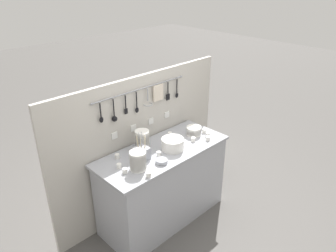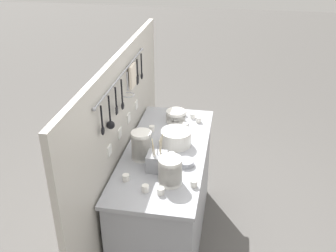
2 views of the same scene
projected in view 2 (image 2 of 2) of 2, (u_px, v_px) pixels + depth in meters
The scene contains 19 objects.
ground_plane at pixel (166, 238), 3.44m from camera, with size 20.00×20.00×0.00m, color #514F4C.
counter at pixel (166, 196), 3.23m from camera, with size 1.49×0.62×0.90m.
back_wall at pixel (123, 154), 3.11m from camera, with size 2.29×0.11×1.63m.
bowl_stack_nested_right at pixel (170, 171), 2.59m from camera, with size 0.16×0.16×0.19m.
bowl_stack_short_front at pixel (142, 145), 2.86m from camera, with size 0.15×0.15×0.22m.
bowl_stack_wide_centre at pixel (176, 116), 3.42m from camera, with size 0.17×0.17×0.10m.
plate_stack at pixel (176, 138), 3.05m from camera, with size 0.24×0.24×0.12m.
steel_mixing_bowl at pixel (186, 163), 2.82m from camera, with size 0.12×0.12×0.04m.
cutlery_caddy at pixel (157, 161), 2.75m from camera, with size 0.13×0.13×0.28m.
cup_beside_plates at pixel (161, 191), 2.52m from camera, with size 0.05×0.05×0.05m.
cup_edge_near at pixel (152, 129), 3.27m from camera, with size 0.05×0.05×0.05m.
cup_back_left at pixel (193, 116), 3.48m from camera, with size 0.05×0.05×0.05m.
cup_by_caddy at pixel (194, 183), 2.59m from camera, with size 0.05×0.05×0.05m.
cup_front_left at pixel (199, 120), 3.41m from camera, with size 0.05×0.05×0.05m.
cup_mid_row at pixel (184, 113), 3.53m from camera, with size 0.05×0.05×0.05m.
cup_back_right at pixel (145, 188), 2.55m from camera, with size 0.05×0.05×0.05m.
cup_edge_far at pixel (126, 178), 2.65m from camera, with size 0.05×0.05×0.05m.
cup_centre at pixel (185, 126), 3.31m from camera, with size 0.05×0.05×0.05m.
cup_front_right at pixel (172, 155), 2.90m from camera, with size 0.05×0.05×0.05m.
Camera 2 is at (-2.54, -0.46, 2.48)m, focal length 42.00 mm.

